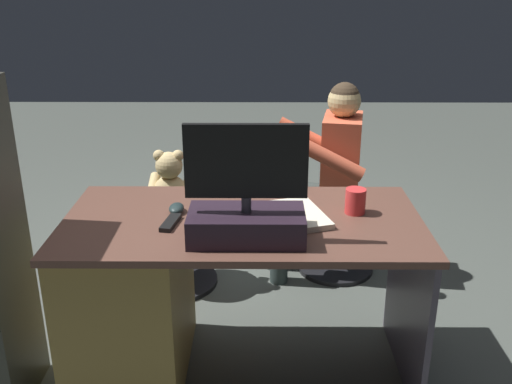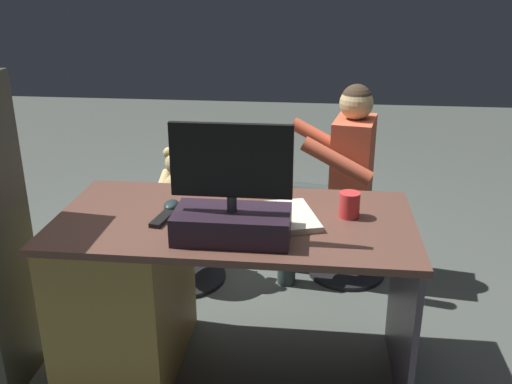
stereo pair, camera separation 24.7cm
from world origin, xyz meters
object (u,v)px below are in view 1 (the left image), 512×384
desk (155,291)px  monitor (246,210)px  office_chair_teddy (173,243)px  person (326,166)px  keyboard (254,210)px  tv_remote (171,223)px  cup (355,201)px  computer_mouse (176,208)px  visitor_chair (337,228)px  teddy_bear (170,183)px

desk → monitor: monitor is taller
monitor → office_chair_teddy: monitor is taller
monitor → person: 1.16m
keyboard → monitor: bearing=84.6°
keyboard → person: size_ratio=0.39×
monitor → tv_remote: 0.34m
keyboard → cup: (-0.41, 0.00, 0.04)m
computer_mouse → cup: size_ratio=0.94×
computer_mouse → person: bearing=-130.1°
monitor → tv_remote: bearing=-22.0°
visitor_chair → person: size_ratio=0.40×
tv_remote → person: 1.18m
keyboard → desk: bearing=9.2°
visitor_chair → person: (0.08, 0.02, 0.37)m
desk → office_chair_teddy: bearing=-87.3°
monitor → cup: monitor is taller
office_chair_teddy → person: size_ratio=0.43×
tv_remote → visitor_chair: 1.33m
desk → computer_mouse: computer_mouse is taller
person → cup: bearing=91.8°
cup → visitor_chair: cup is taller
desk → teddy_bear: teddy_bear is taller
cup → monitor: bearing=29.2°
monitor → keyboard: 0.27m
monitor → teddy_bear: bearing=-65.6°
teddy_bear → visitor_chair: (-0.91, -0.15, -0.32)m
cup → person: 0.83m
computer_mouse → cup: (-0.72, -0.00, 0.03)m
desk → person: 1.22m
desk → person: (-0.79, -0.89, 0.25)m
desk → keyboard: 0.54m
tv_remote → cup: bearing=-160.7°
cup → visitor_chair: (-0.06, -0.84, -0.50)m
computer_mouse → office_chair_teddy: bearing=-78.9°
monitor → teddy_bear: 1.05m
monitor → cup: (-0.43, -0.24, -0.06)m
computer_mouse → cup: bearing=-179.9°
tv_remote → person: (-0.70, -0.95, -0.09)m
person → tv_remote: bearing=53.4°
cup → person: size_ratio=0.09×
monitor → keyboard: monitor is taller
desk → tv_remote: bearing=146.2°
computer_mouse → desk: bearing=31.6°
monitor → cup: 0.50m
computer_mouse → person: person is taller
cup → tv_remote: bearing=9.5°
visitor_chair → tv_remote: bearing=50.7°
computer_mouse → visitor_chair: (-0.78, -0.84, -0.47)m
cup → visitor_chair: 0.98m
desk → person: person is taller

